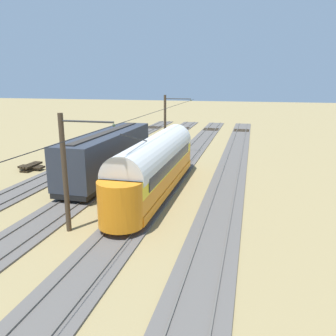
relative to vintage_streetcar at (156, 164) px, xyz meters
name	(u,v)px	position (x,y,z in m)	size (l,w,h in m)	color
ground_plane	(138,179)	(2.53, -3.20, -2.26)	(220.00, 220.00, 0.00)	#937F51
track_streetcar_siding	(228,183)	(-5.05, -3.52, -2.20)	(2.80, 80.00, 0.18)	#56514C
track_adjacent_siding	(168,179)	(0.00, -3.52, -2.20)	(2.80, 80.00, 0.18)	#56514C
track_third_siding	(112,175)	(5.05, -3.52, -2.20)	(2.80, 80.00, 0.18)	#56514C
track_outer_siding	(61,172)	(10.10, -3.52, -2.20)	(2.80, 80.00, 0.18)	#56514C
vintage_streetcar	(156,164)	(0.00, 0.00, 0.00)	(2.65, 16.65, 5.30)	orange
boxcar_adjacent	(108,153)	(5.06, -2.90, -0.09)	(2.96, 13.81, 3.85)	#2D333D
catenary_pole_foreground	(166,123)	(2.85, -14.23, 1.21)	(3.17, 0.28, 6.58)	#423323
catenary_pole_mid_near	(66,171)	(2.85, 7.56, 1.21)	(3.17, 0.28, 6.58)	#423323
spare_tie_stack	(31,167)	(13.27, -3.67, -1.99)	(2.40, 2.40, 0.54)	#2D2316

